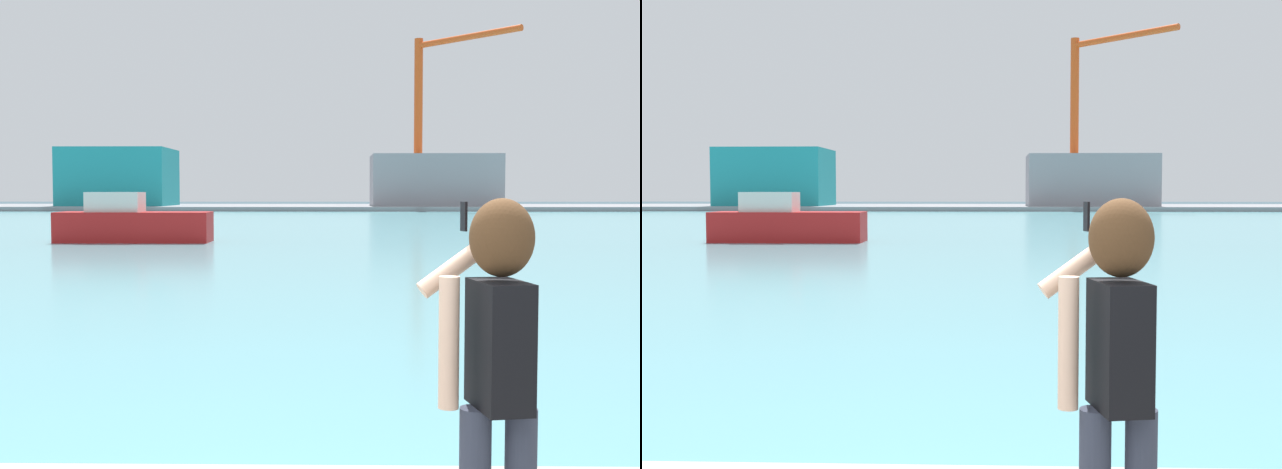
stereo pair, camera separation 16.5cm
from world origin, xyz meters
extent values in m
plane|color=#334751|center=(0.00, 50.00, 0.00)|extent=(220.00, 220.00, 0.00)
cube|color=#599EA8|center=(0.00, 52.00, 0.01)|extent=(140.00, 100.00, 0.02)
cube|color=gray|center=(0.00, 92.00, 0.25)|extent=(140.00, 20.00, 0.51)
cube|color=black|center=(0.89, 0.42, 1.59)|extent=(0.25, 0.37, 0.56)
sphere|color=#E0B293|center=(0.89, 0.42, 2.05)|extent=(0.22, 0.22, 0.22)
ellipsoid|color=#472D19|center=(0.89, 0.40, 2.06)|extent=(0.28, 0.26, 0.34)
cylinder|color=#E0B293|center=(0.67, 0.42, 1.60)|extent=(0.09, 0.09, 0.58)
cylinder|color=#E0B293|center=(0.80, 0.63, 1.97)|extent=(0.53, 0.17, 0.40)
cube|color=black|center=(0.78, 0.75, 2.14)|extent=(0.02, 0.07, 0.14)
cube|color=#B21919|center=(-8.56, 31.09, 0.68)|extent=(6.64, 2.02, 1.32)
cube|color=silver|center=(-9.39, 31.09, 1.77)|extent=(2.33, 1.51, 0.86)
cube|color=teal|center=(-25.47, 90.25, 3.90)|extent=(12.44, 10.10, 6.77)
cube|color=gray|center=(12.01, 89.90, 3.50)|extent=(14.82, 8.92, 5.98)
cylinder|color=#D84C19|center=(10.05, 89.46, 10.24)|extent=(1.00, 1.00, 19.47)
cylinder|color=#D84C19|center=(14.84, 84.50, 19.18)|extent=(10.08, 10.42, 0.70)
camera|label=1|loc=(0.17, -2.97, 2.26)|focal=43.96mm
camera|label=2|loc=(0.33, -2.96, 2.26)|focal=43.96mm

